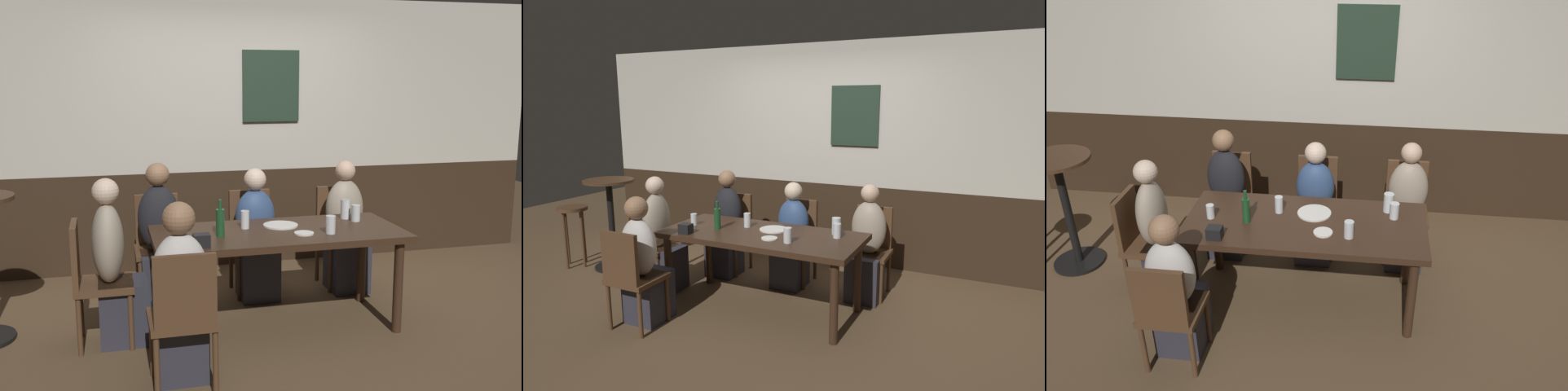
% 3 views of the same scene
% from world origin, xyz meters
% --- Properties ---
extents(ground_plane, '(12.00, 12.00, 0.00)m').
position_xyz_m(ground_plane, '(0.00, 0.00, 0.00)').
color(ground_plane, brown).
extents(wall_back, '(6.40, 0.13, 2.60)m').
position_xyz_m(wall_back, '(0.00, 1.65, 1.30)').
color(wall_back, '#332316').
rests_on(wall_back, ground_plane).
extents(dining_table, '(1.84, 0.82, 0.74)m').
position_xyz_m(dining_table, '(0.00, 0.00, 0.66)').
color(dining_table, '#382316').
rests_on(dining_table, ground_plane).
extents(chair_left_near, '(0.40, 0.40, 0.88)m').
position_xyz_m(chair_left_near, '(-0.81, -0.82, 0.50)').
color(chair_left_near, '#513521').
rests_on(chair_left_near, ground_plane).
extents(chair_mid_far, '(0.40, 0.40, 0.88)m').
position_xyz_m(chair_mid_far, '(0.00, 0.82, 0.50)').
color(chair_mid_far, '#513521').
rests_on(chair_mid_far, ground_plane).
extents(chair_right_far, '(0.40, 0.40, 0.88)m').
position_xyz_m(chair_right_far, '(0.81, 0.82, 0.50)').
color(chair_right_far, '#513521').
rests_on(chair_right_far, ground_plane).
extents(chair_head_west, '(0.40, 0.40, 0.88)m').
position_xyz_m(chair_head_west, '(-1.33, 0.00, 0.50)').
color(chair_head_west, '#513521').
rests_on(chair_head_west, ground_plane).
extents(chair_left_far, '(0.40, 0.40, 0.88)m').
position_xyz_m(chair_left_far, '(-0.81, 0.82, 0.50)').
color(chair_left_far, '#513521').
rests_on(chair_left_far, ground_plane).
extents(person_left_near, '(0.34, 0.37, 1.14)m').
position_xyz_m(person_left_near, '(-0.81, -0.66, 0.48)').
color(person_left_near, '#2D2D38').
rests_on(person_left_near, ground_plane).
extents(person_mid_far, '(0.34, 0.37, 1.10)m').
position_xyz_m(person_mid_far, '(-0.00, 0.66, 0.46)').
color(person_mid_far, '#2D2D38').
rests_on(person_mid_far, ground_plane).
extents(person_right_far, '(0.34, 0.37, 1.14)m').
position_xyz_m(person_right_far, '(0.81, 0.66, 0.48)').
color(person_right_far, '#2D2D38').
rests_on(person_right_far, ground_plane).
extents(person_head_west, '(0.37, 0.34, 1.18)m').
position_xyz_m(person_head_west, '(-1.17, 0.00, 0.50)').
color(person_head_west, '#2D2D38').
rests_on(person_head_west, ground_plane).
extents(person_left_far, '(0.34, 0.37, 1.18)m').
position_xyz_m(person_left_far, '(-0.81, 0.66, 0.50)').
color(person_left_far, '#2D2D38').
rests_on(person_left_far, ground_plane).
extents(tumbler_short, '(0.06, 0.06, 0.11)m').
position_xyz_m(tumbler_short, '(-0.73, -0.03, 0.79)').
color(tumbler_short, silver).
rests_on(tumbler_short, dining_table).
extents(highball_clear, '(0.07, 0.07, 0.13)m').
position_xyz_m(highball_clear, '(0.67, 0.14, 0.80)').
color(highball_clear, silver).
rests_on(highball_clear, dining_table).
extents(pint_glass_pale, '(0.07, 0.07, 0.13)m').
position_xyz_m(pint_glass_pale, '(0.34, -0.18, 0.80)').
color(pint_glass_pale, silver).
rests_on(pint_glass_pale, dining_table).
extents(beer_glass_half, '(0.06, 0.06, 0.14)m').
position_xyz_m(beer_glass_half, '(-0.22, 0.12, 0.80)').
color(beer_glass_half, silver).
rests_on(beer_glass_half, dining_table).
extents(pint_glass_stout, '(0.08, 0.08, 0.15)m').
position_xyz_m(pint_glass_stout, '(0.63, 0.25, 0.81)').
color(pint_glass_stout, silver).
rests_on(pint_glass_stout, dining_table).
extents(beer_bottle_green, '(0.06, 0.06, 0.26)m').
position_xyz_m(beer_bottle_green, '(-0.44, -0.05, 0.85)').
color(beer_bottle_green, '#194723').
rests_on(beer_bottle_green, dining_table).
extents(plate_white_large, '(0.26, 0.26, 0.01)m').
position_xyz_m(plate_white_large, '(0.06, 0.13, 0.75)').
color(plate_white_large, white).
rests_on(plate_white_large, dining_table).
extents(plate_white_small, '(0.14, 0.14, 0.01)m').
position_xyz_m(plate_white_small, '(0.15, -0.14, 0.75)').
color(plate_white_small, white).
rests_on(plate_white_small, dining_table).
extents(condiment_caddy, '(0.11, 0.09, 0.09)m').
position_xyz_m(condiment_caddy, '(-0.62, -0.31, 0.79)').
color(condiment_caddy, black).
rests_on(condiment_caddy, dining_table).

